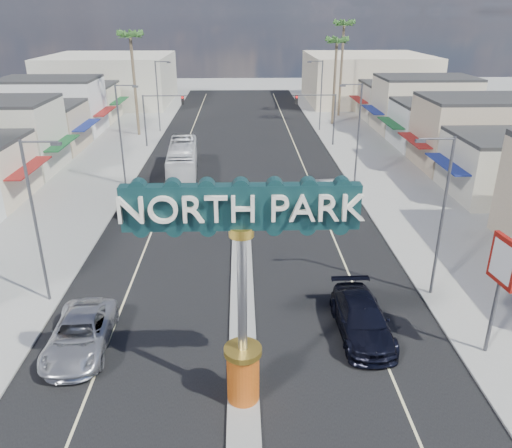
{
  "coord_description": "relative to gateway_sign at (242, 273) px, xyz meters",
  "views": [
    {
      "loc": [
        0.01,
        -13.97,
        14.67
      ],
      "look_at": [
        0.77,
        9.97,
        4.46
      ],
      "focal_mm": 35.0,
      "sensor_mm": 36.0,
      "label": 1
    }
  ],
  "objects": [
    {
      "name": "ground",
      "position": [
        0.0,
        28.02,
        -5.93
      ],
      "size": [
        160.0,
        160.0,
        0.0
      ],
      "primitive_type": "plane",
      "color": "gray",
      "rests_on": "ground"
    },
    {
      "name": "gateway_sign",
      "position": [
        0.0,
        0.0,
        0.0
      ],
      "size": [
        8.2,
        1.5,
        9.15
      ],
      "color": "#D84E10",
      "rests_on": "median_island"
    },
    {
      "name": "palm_left_far",
      "position": [
        -13.0,
        48.02,
        5.57
      ],
      "size": [
        2.6,
        2.6,
        13.1
      ],
      "color": "brown",
      "rests_on": "ground"
    },
    {
      "name": "suv_left",
      "position": [
        -7.6,
        3.7,
        -5.13
      ],
      "size": [
        2.91,
        5.87,
        1.6
      ],
      "primitive_type": "imported",
      "rotation": [
        0.0,
        0.0,
        0.04
      ],
      "color": "#BBBCC0",
      "rests_on": "ground"
    },
    {
      "name": "traffic_signal_right",
      "position": [
        9.18,
        42.02,
        -1.65
      ],
      "size": [
        5.09,
        0.45,
        6.0
      ],
      "color": "#47474C",
      "rests_on": "ground"
    },
    {
      "name": "suv_right",
      "position": [
        5.84,
        4.46,
        -5.08
      ],
      "size": [
        2.48,
        5.9,
        1.7
      ],
      "primitive_type": "imported",
      "rotation": [
        0.0,
        0.0,
        0.02
      ],
      "color": "black",
      "rests_on": "ground"
    },
    {
      "name": "streetlight_r_near",
      "position": [
        10.43,
        8.02,
        -0.86
      ],
      "size": [
        2.03,
        0.22,
        9.0
      ],
      "color": "#47474C",
      "rests_on": "ground"
    },
    {
      "name": "sidewalk_right",
      "position": [
        14.0,
        28.02,
        -5.87
      ],
      "size": [
        8.0,
        120.0,
        0.12
      ],
      "primitive_type": "cube",
      "color": "gray",
      "rests_on": "ground"
    },
    {
      "name": "storefront_row_right",
      "position": [
        24.0,
        41.02,
        -2.93
      ],
      "size": [
        12.0,
        42.0,
        6.0
      ],
      "primitive_type": "cube",
      "color": "#B7B29E",
      "rests_on": "ground"
    },
    {
      "name": "storefront_row_left",
      "position": [
        -24.0,
        41.02,
        -2.93
      ],
      "size": [
        12.0,
        42.0,
        6.0
      ],
      "primitive_type": "cube",
      "color": "beige",
      "rests_on": "ground"
    },
    {
      "name": "palm_right_far",
      "position": [
        15.0,
        60.02,
        6.46
      ],
      "size": [
        2.6,
        2.6,
        14.1
      ],
      "color": "brown",
      "rests_on": "ground"
    },
    {
      "name": "streetlight_l_near",
      "position": [
        -10.43,
        8.02,
        -0.86
      ],
      "size": [
        2.03,
        0.22,
        9.0
      ],
      "color": "#47474C",
      "rests_on": "ground"
    },
    {
      "name": "streetlight_r_far",
      "position": [
        10.43,
        50.02,
        -0.86
      ],
      "size": [
        2.03,
        0.22,
        9.0
      ],
      "color": "#47474C",
      "rests_on": "ground"
    },
    {
      "name": "streetlight_l_far",
      "position": [
        -10.43,
        50.02,
        -0.86
      ],
      "size": [
        2.03,
        0.22,
        9.0
      ],
      "color": "#47474C",
      "rests_on": "ground"
    },
    {
      "name": "road",
      "position": [
        0.0,
        28.02,
        -5.92
      ],
      "size": [
        20.0,
        120.0,
        0.01
      ],
      "primitive_type": "cube",
      "color": "black",
      "rests_on": "ground"
    },
    {
      "name": "bank_pylon_sign",
      "position": [
        11.3,
        2.8,
        -1.47
      ],
      "size": [
        0.43,
        1.81,
        5.74
      ],
      "rotation": [
        0.0,
        0.0,
        0.11
      ],
      "color": "#47474C",
      "rests_on": "sidewalk_right"
    },
    {
      "name": "traffic_signal_left",
      "position": [
        -9.18,
        42.02,
        -1.65
      ],
      "size": [
        5.09,
        0.45,
        6.0
      ],
      "color": "#47474C",
      "rests_on": "ground"
    },
    {
      "name": "streetlight_l_mid",
      "position": [
        -10.43,
        28.02,
        -0.86
      ],
      "size": [
        2.03,
        0.22,
        9.0
      ],
      "color": "#47474C",
      "rests_on": "ground"
    },
    {
      "name": "car_parked_right",
      "position": [
        7.56,
        23.9,
        -5.21
      ],
      "size": [
        1.96,
        4.47,
        1.43
      ],
      "primitive_type": "imported",
      "rotation": [
        0.0,
        0.0,
        0.11
      ],
      "color": "silver",
      "rests_on": "ground"
    },
    {
      "name": "car_parked_left",
      "position": [
        -8.45,
        21.87,
        -5.08
      ],
      "size": [
        2.13,
        5.04,
        1.7
      ],
      "primitive_type": "imported",
      "rotation": [
        0.0,
        0.0,
        -0.02
      ],
      "color": "slate",
      "rests_on": "ground"
    },
    {
      "name": "streetlight_r_mid",
      "position": [
        10.43,
        28.02,
        -0.86
      ],
      "size": [
        2.03,
        0.22,
        9.0
      ],
      "color": "#47474C",
      "rests_on": "ground"
    },
    {
      "name": "palm_right_mid",
      "position": [
        13.0,
        54.02,
        4.67
      ],
      "size": [
        2.6,
        2.6,
        12.1
      ],
      "color": "brown",
      "rests_on": "ground"
    },
    {
      "name": "median_island",
      "position": [
        0.0,
        12.02,
        -5.85
      ],
      "size": [
        1.3,
        30.0,
        0.16
      ],
      "primitive_type": "cube",
      "color": "gray",
      "rests_on": "ground"
    },
    {
      "name": "backdrop_far_right",
      "position": [
        22.0,
        73.02,
        -1.93
      ],
      "size": [
        20.0,
        20.0,
        8.0
      ],
      "primitive_type": "cube",
      "color": "beige",
      "rests_on": "ground"
    },
    {
      "name": "sidewalk_left",
      "position": [
        -14.0,
        28.02,
        -5.87
      ],
      "size": [
        8.0,
        120.0,
        0.12
      ],
      "primitive_type": "cube",
      "color": "gray",
      "rests_on": "ground"
    },
    {
      "name": "backdrop_far_left",
      "position": [
        -22.0,
        73.02,
        -1.93
      ],
      "size": [
        20.0,
        20.0,
        8.0
      ],
      "primitive_type": "cube",
      "color": "#B7B29E",
      "rests_on": "ground"
    },
    {
      "name": "city_bus",
      "position": [
        -5.59,
        30.9,
        -4.4
      ],
      "size": [
        3.29,
        11.09,
        3.05
      ],
      "primitive_type": "imported",
      "rotation": [
        0.0,
        0.0,
        0.07
      ],
      "color": "white",
      "rests_on": "ground"
    }
  ]
}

